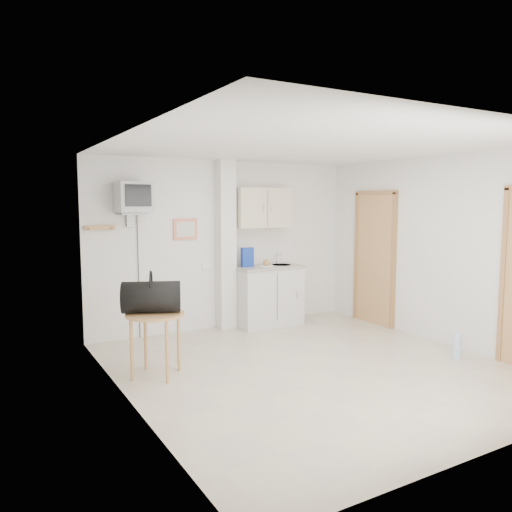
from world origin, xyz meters
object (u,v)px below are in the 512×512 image
round_table (155,321)px  water_bottle (457,346)px  duffel_bag (151,297)px  crt_television (134,198)px

round_table → water_bottle: (3.37, -1.22, -0.45)m
duffel_bag → water_bottle: bearing=1.9°
round_table → crt_television: bearing=81.8°
crt_television → duffel_bag: 1.74m
duffel_bag → round_table: bearing=-32.2°
crt_television → duffel_bag: crt_television is taller
crt_television → water_bottle: 4.48m
round_table → water_bottle: size_ratio=2.11×
crt_television → round_table: bearing=-98.2°
crt_television → round_table: (-0.20, -1.39, -1.33)m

